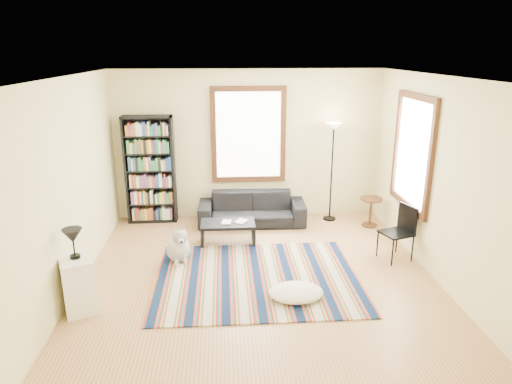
{
  "coord_description": "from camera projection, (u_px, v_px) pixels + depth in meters",
  "views": [
    {
      "loc": [
        -0.46,
        -5.95,
        3.13
      ],
      "look_at": [
        0.0,
        0.5,
        1.1
      ],
      "focal_mm": 32.0,
      "sensor_mm": 36.0,
      "label": 1
    }
  ],
  "objects": [
    {
      "name": "floor",
      "position": [
        258.0,
        277.0,
        6.65
      ],
      "size": [
        5.0,
        5.0,
        0.1
      ],
      "primitive_type": "cube",
      "color": "tan",
      "rests_on": "ground"
    },
    {
      "name": "ceiling",
      "position": [
        259.0,
        72.0,
        5.78
      ],
      "size": [
        5.0,
        5.0,
        0.1
      ],
      "primitive_type": "cube",
      "color": "white",
      "rests_on": "floor"
    },
    {
      "name": "wall_back",
      "position": [
        248.0,
        145.0,
        8.64
      ],
      "size": [
        5.0,
        0.1,
        2.8
      ],
      "primitive_type": "cube",
      "color": "beige",
      "rests_on": "floor"
    },
    {
      "name": "wall_front",
      "position": [
        282.0,
        267.0,
        3.79
      ],
      "size": [
        5.0,
        0.1,
        2.8
      ],
      "primitive_type": "cube",
      "color": "beige",
      "rests_on": "floor"
    },
    {
      "name": "wall_left",
      "position": [
        67.0,
        186.0,
        6.04
      ],
      "size": [
        0.1,
        5.0,
        2.8
      ],
      "primitive_type": "cube",
      "color": "beige",
      "rests_on": "floor"
    },
    {
      "name": "wall_right",
      "position": [
        440.0,
        178.0,
        6.39
      ],
      "size": [
        0.1,
        5.0,
        2.8
      ],
      "primitive_type": "cube",
      "color": "beige",
      "rests_on": "floor"
    },
    {
      "name": "window_back",
      "position": [
        248.0,
        135.0,
        8.51
      ],
      "size": [
        1.2,
        0.06,
        1.6
      ],
      "primitive_type": "cube",
      "color": "white",
      "rests_on": "wall_back"
    },
    {
      "name": "window_right",
      "position": [
        413.0,
        152.0,
        7.09
      ],
      "size": [
        0.06,
        1.2,
        1.6
      ],
      "primitive_type": "cube",
      "color": "white",
      "rests_on": "wall_right"
    },
    {
      "name": "rug",
      "position": [
        257.0,
        278.0,
        6.52
      ],
      "size": [
        2.87,
        2.3,
        0.02
      ],
      "primitive_type": "cube",
      "color": "#0C1D3E",
      "rests_on": "floor"
    },
    {
      "name": "sofa",
      "position": [
        252.0,
        209.0,
        8.5
      ],
      "size": [
        1.99,
        0.83,
        0.58
      ],
      "primitive_type": "imported",
      "rotation": [
        0.0,
        0.0,
        -0.03
      ],
      "color": "black",
      "rests_on": "floor"
    },
    {
      "name": "bookshelf",
      "position": [
        150.0,
        170.0,
        8.42
      ],
      "size": [
        0.9,
        0.3,
        2.0
      ],
      "primitive_type": "cube",
      "color": "black",
      "rests_on": "floor"
    },
    {
      "name": "coffee_table",
      "position": [
        228.0,
        232.0,
        7.68
      ],
      "size": [
        1.01,
        0.75,
        0.36
      ],
      "primitive_type": "cube",
      "rotation": [
        0.0,
        0.0,
        0.3
      ],
      "color": "black",
      "rests_on": "floor"
    },
    {
      "name": "book_a",
      "position": [
        222.0,
        222.0,
        7.62
      ],
      "size": [
        0.19,
        0.23,
        0.02
      ],
      "primitive_type": "imported",
      "rotation": [
        0.0,
        0.0,
        -0.17
      ],
      "color": "beige",
      "rests_on": "coffee_table"
    },
    {
      "name": "book_b",
      "position": [
        237.0,
        221.0,
        7.68
      ],
      "size": [
        0.26,
        0.28,
        0.02
      ],
      "primitive_type": "imported",
      "rotation": [
        0.0,
        0.0,
        -0.52
      ],
      "color": "beige",
      "rests_on": "coffee_table"
    },
    {
      "name": "floor_cushion",
      "position": [
        296.0,
        292.0,
        5.96
      ],
      "size": [
        0.72,
        0.54,
        0.18
      ],
      "primitive_type": "ellipsoid",
      "rotation": [
        0.0,
        0.0,
        0.0
      ],
      "color": "white",
      "rests_on": "floor"
    },
    {
      "name": "floor_lamp",
      "position": [
        332.0,
        173.0,
        8.51
      ],
      "size": [
        0.38,
        0.38,
        1.86
      ],
      "primitive_type": null,
      "rotation": [
        0.0,
        0.0,
        -0.34
      ],
      "color": "black",
      "rests_on": "floor"
    },
    {
      "name": "side_table",
      "position": [
        370.0,
        212.0,
        8.37
      ],
      "size": [
        0.47,
        0.47,
        0.54
      ],
      "primitive_type": "cylinder",
      "rotation": [
        0.0,
        0.0,
        0.21
      ],
      "color": "#452211",
      "rests_on": "floor"
    },
    {
      "name": "folding_chair",
      "position": [
        396.0,
        233.0,
        7.0
      ],
      "size": [
        0.53,
        0.52,
        0.86
      ],
      "primitive_type": "cube",
      "rotation": [
        0.0,
        0.0,
        0.34
      ],
      "color": "black",
      "rests_on": "floor"
    },
    {
      "name": "white_cabinet",
      "position": [
        79.0,
        284.0,
        5.66
      ],
      "size": [
        0.54,
        0.61,
        0.7
      ],
      "primitive_type": "cube",
      "rotation": [
        0.0,
        0.0,
        0.4
      ],
      "color": "white",
      "rests_on": "floor"
    },
    {
      "name": "table_lamp",
      "position": [
        73.0,
        244.0,
        5.5
      ],
      "size": [
        0.29,
        0.29,
        0.38
      ],
      "primitive_type": null,
      "rotation": [
        0.0,
        0.0,
        -0.26
      ],
      "color": "black",
      "rests_on": "white_cabinet"
    },
    {
      "name": "dog",
      "position": [
        178.0,
        243.0,
        7.0
      ],
      "size": [
        0.54,
        0.65,
        0.57
      ],
      "primitive_type": null,
      "rotation": [
        0.0,
        0.0,
        0.24
      ],
      "color": "#B7B7B7",
      "rests_on": "floor"
    }
  ]
}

